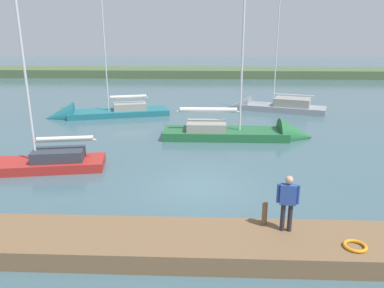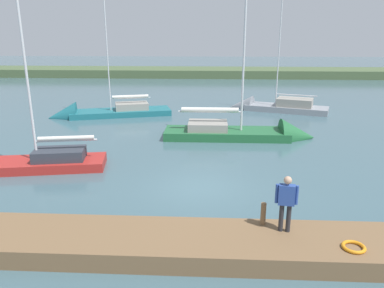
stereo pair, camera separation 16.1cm
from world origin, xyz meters
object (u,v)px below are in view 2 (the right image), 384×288
(sailboat_far_left, at_px, (252,135))
(sailboat_mid_channel, at_px, (270,108))
(person_on_dock, at_px, (286,200))
(mooring_post_near, at_px, (263,214))
(sailboat_outer_mooring, at_px, (18,166))
(sailboat_inner_slip, at_px, (99,115))
(life_ring_buoy, at_px, (354,247))

(sailboat_far_left, distance_m, sailboat_mid_channel, 9.55)
(sailboat_far_left, height_order, person_on_dock, sailboat_far_left)
(mooring_post_near, bearing_deg, sailboat_outer_mooring, -28.09)
(sailboat_mid_channel, distance_m, person_on_dock, 22.10)
(sailboat_inner_slip, distance_m, person_on_dock, 21.83)
(person_on_dock, bearing_deg, sailboat_outer_mooring, -109.71)
(sailboat_far_left, bearing_deg, mooring_post_near, -94.64)
(sailboat_inner_slip, xyz_separation_m, sailboat_mid_channel, (-14.22, -3.27, 0.04))
(sailboat_far_left, bearing_deg, sailboat_mid_channel, 74.47)
(sailboat_mid_channel, bearing_deg, sailboat_inner_slip, 32.34)
(mooring_post_near, distance_m, life_ring_buoy, 2.70)
(mooring_post_near, height_order, sailboat_far_left, sailboat_far_left)
(sailboat_outer_mooring, height_order, sailboat_mid_channel, sailboat_mid_channel)
(mooring_post_near, height_order, life_ring_buoy, mooring_post_near)
(sailboat_mid_channel, xyz_separation_m, person_on_dock, (2.88, 21.87, 1.48))
(person_on_dock, bearing_deg, mooring_post_near, -114.83)
(sailboat_mid_channel, relative_size, person_on_dock, 5.72)
(sailboat_far_left, xyz_separation_m, person_on_dock, (0.36, 12.66, 1.43))
(sailboat_outer_mooring, bearing_deg, person_on_dock, 141.62)
(mooring_post_near, xyz_separation_m, sailboat_outer_mooring, (11.05, -5.90, -0.77))
(sailboat_mid_channel, bearing_deg, sailboat_outer_mooring, 66.39)
(life_ring_buoy, distance_m, person_on_dock, 2.21)
(mooring_post_near, relative_size, life_ring_buoy, 1.10)
(sailboat_inner_slip, bearing_deg, person_on_dock, 105.41)
(mooring_post_near, height_order, person_on_dock, person_on_dock)
(sailboat_outer_mooring, relative_size, person_on_dock, 4.96)
(life_ring_buoy, distance_m, sailboat_inner_slip, 23.47)
(mooring_post_near, xyz_separation_m, person_on_dock, (-0.59, 0.39, 0.68))
(life_ring_buoy, height_order, sailboat_far_left, sailboat_far_left)
(sailboat_inner_slip, relative_size, person_on_dock, 6.25)
(sailboat_inner_slip, distance_m, sailboat_mid_channel, 14.59)
(mooring_post_near, bearing_deg, sailboat_inner_slip, -59.46)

